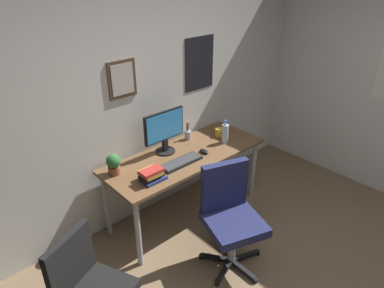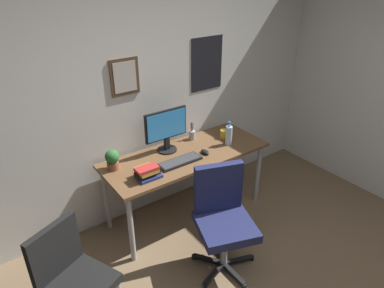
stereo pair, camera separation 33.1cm
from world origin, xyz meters
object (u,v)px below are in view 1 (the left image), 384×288
object	(u,v)px
book_stack_left	(152,175)
side_chair	(89,285)
coffee_mug_near	(219,132)
monitor	(164,130)
water_bottle	(225,133)
computer_mouse	(204,151)
office_chair	(230,212)
pen_cup	(188,135)
keyboard	(181,162)
potted_plant	(114,164)

from	to	relation	value
book_stack_left	side_chair	bearing A→B (deg)	-152.81
coffee_mug_near	side_chair	bearing A→B (deg)	-161.03
side_chair	monitor	bearing A→B (deg)	31.41
coffee_mug_near	book_stack_left	xyz separation A→B (m)	(-1.07, -0.22, 0.01)
water_bottle	book_stack_left	bearing A→B (deg)	-175.89
computer_mouse	water_bottle	bearing A→B (deg)	3.53
monitor	water_bottle	world-z (taller)	monitor
office_chair	pen_cup	size ratio (longest dim) A/B	4.75
office_chair	computer_mouse	bearing A→B (deg)	65.05
keyboard	computer_mouse	distance (m)	0.30
side_chair	computer_mouse	bearing A→B (deg)	17.87
monitor	pen_cup	distance (m)	0.40
keyboard	book_stack_left	distance (m)	0.38
office_chair	computer_mouse	world-z (taller)	office_chair
water_bottle	coffee_mug_near	distance (m)	0.17
computer_mouse	water_bottle	xyz separation A→B (m)	(0.32, 0.02, 0.09)
coffee_mug_near	potted_plant	size ratio (longest dim) A/B	0.61
keyboard	computer_mouse	size ratio (longest dim) A/B	3.91
pen_cup	office_chair	bearing A→B (deg)	-111.28
monitor	potted_plant	size ratio (longest dim) A/B	2.36
water_bottle	coffee_mug_near	xyz separation A→B (m)	(0.07, 0.15, -0.06)
office_chair	potted_plant	bearing A→B (deg)	122.40
potted_plant	book_stack_left	distance (m)	0.37
office_chair	potted_plant	world-z (taller)	office_chair
office_chair	coffee_mug_near	size ratio (longest dim) A/B	8.02
side_chair	potted_plant	size ratio (longest dim) A/B	4.49
office_chair	water_bottle	size ratio (longest dim) A/B	3.76
book_stack_left	computer_mouse	bearing A→B (deg)	4.38
monitor	keyboard	xyz separation A→B (m)	(-0.03, -0.28, -0.23)
office_chair	monitor	bearing A→B (deg)	88.50
pen_cup	water_bottle	bearing A→B (deg)	-52.70
computer_mouse	coffee_mug_near	size ratio (longest dim) A/B	0.93
side_chair	pen_cup	world-z (taller)	pen_cup
computer_mouse	water_bottle	world-z (taller)	water_bottle
coffee_mug_near	pen_cup	distance (m)	0.35
side_chair	book_stack_left	size ratio (longest dim) A/B	3.90
office_chair	coffee_mug_near	world-z (taller)	office_chair
monitor	side_chair	bearing A→B (deg)	-148.59
monitor	potted_plant	bearing A→B (deg)	-178.16
water_bottle	book_stack_left	size ratio (longest dim) A/B	1.13
water_bottle	computer_mouse	bearing A→B (deg)	-176.47
potted_plant	pen_cup	size ratio (longest dim) A/B	0.98
office_chair	keyboard	world-z (taller)	office_chair
side_chair	pen_cup	xyz separation A→B (m)	(1.63, 0.83, 0.29)
water_bottle	potted_plant	distance (m)	1.21
book_stack_left	office_chair	bearing A→B (deg)	-56.56
potted_plant	side_chair	bearing A→B (deg)	-132.01
monitor	pen_cup	xyz separation A→B (m)	(0.35, 0.05, -0.19)
keyboard	pen_cup	bearing A→B (deg)	41.34
potted_plant	coffee_mug_near	bearing A→B (deg)	-4.33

